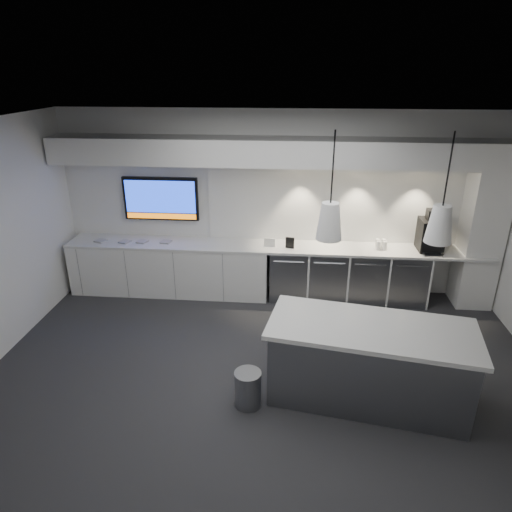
# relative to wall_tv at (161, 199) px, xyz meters

# --- Properties ---
(floor) EXTENTS (7.00, 7.00, 0.00)m
(floor) POSITION_rel_wall_tv_xyz_m (1.90, -2.45, -1.56)
(floor) COLOR #292A2C
(floor) RESTS_ON ground
(ceiling) EXTENTS (7.00, 7.00, 0.00)m
(ceiling) POSITION_rel_wall_tv_xyz_m (1.90, -2.45, 1.44)
(ceiling) COLOR black
(ceiling) RESTS_ON wall_back
(wall_back) EXTENTS (7.00, 0.00, 7.00)m
(wall_back) POSITION_rel_wall_tv_xyz_m (1.90, 0.05, -0.06)
(wall_back) COLOR white
(wall_back) RESTS_ON floor
(wall_front) EXTENTS (7.00, 0.00, 7.00)m
(wall_front) POSITION_rel_wall_tv_xyz_m (1.90, -4.95, -0.06)
(wall_front) COLOR white
(wall_front) RESTS_ON floor
(back_counter) EXTENTS (6.80, 0.65, 0.04)m
(back_counter) POSITION_rel_wall_tv_xyz_m (1.90, -0.27, -0.68)
(back_counter) COLOR silver
(back_counter) RESTS_ON left_base_cabinets
(left_base_cabinets) EXTENTS (3.30, 0.63, 0.86)m
(left_base_cabinets) POSITION_rel_wall_tv_xyz_m (0.15, -0.27, -1.13)
(left_base_cabinets) COLOR white
(left_base_cabinets) RESTS_ON floor
(fridge_unit_a) EXTENTS (0.60, 0.61, 0.85)m
(fridge_unit_a) POSITION_rel_wall_tv_xyz_m (2.15, -0.27, -1.13)
(fridge_unit_a) COLOR gray
(fridge_unit_a) RESTS_ON floor
(fridge_unit_b) EXTENTS (0.60, 0.61, 0.85)m
(fridge_unit_b) POSITION_rel_wall_tv_xyz_m (2.78, -0.27, -1.13)
(fridge_unit_b) COLOR gray
(fridge_unit_b) RESTS_ON floor
(fridge_unit_c) EXTENTS (0.60, 0.61, 0.85)m
(fridge_unit_c) POSITION_rel_wall_tv_xyz_m (3.41, -0.27, -1.13)
(fridge_unit_c) COLOR gray
(fridge_unit_c) RESTS_ON floor
(fridge_unit_d) EXTENTS (0.60, 0.61, 0.85)m
(fridge_unit_d) POSITION_rel_wall_tv_xyz_m (4.04, -0.27, -1.13)
(fridge_unit_d) COLOR gray
(fridge_unit_d) RESTS_ON floor
(backsplash) EXTENTS (4.60, 0.03, 1.30)m
(backsplash) POSITION_rel_wall_tv_xyz_m (3.10, 0.03, -0.01)
(backsplash) COLOR white
(backsplash) RESTS_ON wall_back
(soffit) EXTENTS (6.90, 0.60, 0.40)m
(soffit) POSITION_rel_wall_tv_xyz_m (1.90, -0.25, 0.84)
(soffit) COLOR white
(soffit) RESTS_ON wall_back
(column) EXTENTS (0.55, 0.55, 2.60)m
(column) POSITION_rel_wall_tv_xyz_m (5.10, -0.25, -0.26)
(column) COLOR white
(column) RESTS_ON floor
(wall_tv) EXTENTS (1.25, 0.07, 0.72)m
(wall_tv) POSITION_rel_wall_tv_xyz_m (0.00, 0.00, 0.00)
(wall_tv) COLOR black
(wall_tv) RESTS_ON wall_back
(island) EXTENTS (2.38, 1.33, 0.96)m
(island) POSITION_rel_wall_tv_xyz_m (3.10, -2.77, -1.08)
(island) COLOR gray
(island) RESTS_ON floor
(bin) EXTENTS (0.36, 0.36, 0.43)m
(bin) POSITION_rel_wall_tv_xyz_m (1.75, -3.01, -1.34)
(bin) COLOR gray
(bin) RESTS_ON floor
(coffee_machine) EXTENTS (0.36, 0.53, 0.66)m
(coffee_machine) POSITION_rel_wall_tv_xyz_m (4.34, -0.25, -0.39)
(coffee_machine) COLOR black
(coffee_machine) RESTS_ON back_counter
(sign_black) EXTENTS (0.14, 0.05, 0.18)m
(sign_black) POSITION_rel_wall_tv_xyz_m (2.15, -0.36, -0.57)
(sign_black) COLOR black
(sign_black) RESTS_ON back_counter
(sign_white) EXTENTS (0.18, 0.04, 0.14)m
(sign_white) POSITION_rel_wall_tv_xyz_m (1.83, -0.32, -0.59)
(sign_white) COLOR silver
(sign_white) RESTS_ON back_counter
(cup_cluster) EXTENTS (0.17, 0.17, 0.14)m
(cup_cluster) POSITION_rel_wall_tv_xyz_m (3.60, -0.27, -0.59)
(cup_cluster) COLOR silver
(cup_cluster) RESTS_ON back_counter
(tray_a) EXTENTS (0.20, 0.20, 0.02)m
(tray_a) POSITION_rel_wall_tv_xyz_m (-0.98, -0.34, -0.65)
(tray_a) COLOR #9D9D9D
(tray_a) RESTS_ON back_counter
(tray_b) EXTENTS (0.20, 0.20, 0.02)m
(tray_b) POSITION_rel_wall_tv_xyz_m (-0.56, -0.35, -0.65)
(tray_b) COLOR #9D9D9D
(tray_b) RESTS_ON back_counter
(tray_c) EXTENTS (0.19, 0.19, 0.02)m
(tray_c) POSITION_rel_wall_tv_xyz_m (-0.28, -0.32, -0.65)
(tray_c) COLOR #9D9D9D
(tray_c) RESTS_ON back_counter
(tray_d) EXTENTS (0.18, 0.18, 0.02)m
(tray_d) POSITION_rel_wall_tv_xyz_m (0.12, -0.30, -0.65)
(tray_d) COLOR #9D9D9D
(tray_d) RESTS_ON back_counter
(pendant_left) EXTENTS (0.27, 0.27, 1.08)m
(pendant_left) POSITION_rel_wall_tv_xyz_m (2.56, -2.77, 0.59)
(pendant_left) COLOR white
(pendant_left) RESTS_ON ceiling
(pendant_right) EXTENTS (0.27, 0.27, 1.08)m
(pendant_right) POSITION_rel_wall_tv_xyz_m (3.64, -2.77, 0.59)
(pendant_right) COLOR white
(pendant_right) RESTS_ON ceiling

